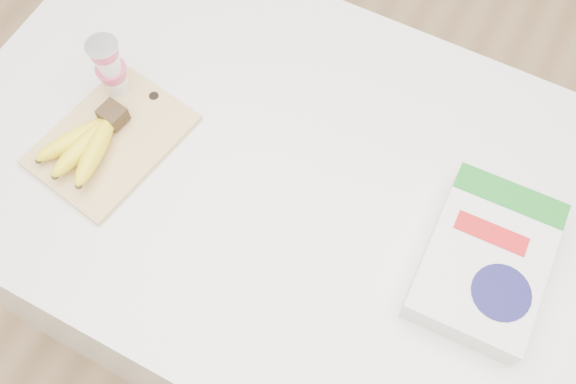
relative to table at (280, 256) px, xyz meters
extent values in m
plane|color=tan|center=(0.00, 0.00, -0.50)|extent=(4.00, 4.00, 0.00)
cube|color=silver|center=(0.00, 0.00, 0.00)|extent=(1.33, 0.89, 1.00)
cube|color=tan|center=(-0.32, -0.10, 0.51)|extent=(0.26, 0.33, 0.01)
cube|color=#382816|center=(-0.33, -0.06, 0.54)|extent=(0.05, 0.05, 0.03)
ellipsoid|color=yellow|center=(-0.37, -0.14, 0.53)|extent=(0.11, 0.17, 0.05)
sphere|color=#382816|center=(-0.40, -0.21, 0.53)|extent=(0.01, 0.01, 0.01)
ellipsoid|color=yellow|center=(-0.34, -0.15, 0.54)|extent=(0.06, 0.18, 0.05)
sphere|color=#382816|center=(-0.35, -0.23, 0.54)|extent=(0.01, 0.01, 0.01)
ellipsoid|color=yellow|center=(-0.31, -0.15, 0.54)|extent=(0.07, 0.18, 0.05)
sphere|color=#382816|center=(-0.30, -0.23, 0.54)|extent=(0.01, 0.01, 0.01)
cylinder|color=silver|center=(-0.37, 0.00, 0.66)|extent=(0.06, 0.06, 0.00)
cube|color=white|center=(0.42, -0.01, 0.53)|extent=(0.21, 0.31, 0.06)
cube|color=#19711E|center=(0.42, 0.11, 0.56)|extent=(0.21, 0.06, 0.00)
cylinder|color=#161349|center=(0.46, -0.07, 0.56)|extent=(0.11, 0.11, 0.00)
cube|color=red|center=(0.41, 0.03, 0.56)|extent=(0.13, 0.04, 0.00)
camera|label=1|loc=(0.29, -0.51, 1.61)|focal=40.00mm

